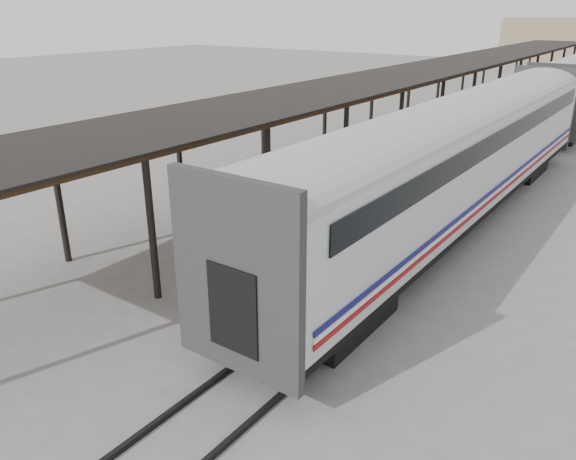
{
  "coord_description": "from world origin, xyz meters",
  "views": [
    {
      "loc": [
        9.5,
        -10.99,
        7.41
      ],
      "look_at": [
        1.13,
        0.67,
        1.7
      ],
      "focal_mm": 35.0,
      "sensor_mm": 36.0,
      "label": 1
    }
  ],
  "objects_px": {
    "porter": "(236,236)",
    "pedestrian": "(402,144)",
    "baggage_cart": "(246,266)",
    "luggage_tug": "(422,131)"
  },
  "relations": [
    {
      "from": "pedestrian",
      "to": "porter",
      "type": "bearing_deg",
      "value": 90.96
    },
    {
      "from": "porter",
      "to": "pedestrian",
      "type": "xyz_separation_m",
      "value": [
        -2.94,
        16.67,
        -1.05
      ]
    },
    {
      "from": "porter",
      "to": "pedestrian",
      "type": "bearing_deg",
      "value": 21.08
    },
    {
      "from": "baggage_cart",
      "to": "pedestrian",
      "type": "height_order",
      "value": "pedestrian"
    },
    {
      "from": "luggage_tug",
      "to": "pedestrian",
      "type": "relative_size",
      "value": 1.14
    },
    {
      "from": "baggage_cart",
      "to": "porter",
      "type": "distance_m",
      "value": 1.38
    },
    {
      "from": "luggage_tug",
      "to": "pedestrian",
      "type": "bearing_deg",
      "value": -63.17
    },
    {
      "from": "baggage_cart",
      "to": "porter",
      "type": "xyz_separation_m",
      "value": [
        0.25,
        -0.65,
        1.19
      ]
    },
    {
      "from": "baggage_cart",
      "to": "luggage_tug",
      "type": "relative_size",
      "value": 1.4
    },
    {
      "from": "luggage_tug",
      "to": "porter",
      "type": "relative_size",
      "value": 0.92
    }
  ]
}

